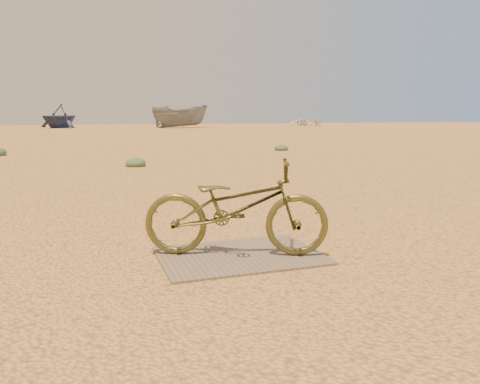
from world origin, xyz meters
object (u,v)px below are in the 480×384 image
object	(u,v)px
bicycle	(236,208)
boat_far_right	(309,121)
boat_mid_right	(180,116)
plywood_board	(240,256)
boat_far_left	(59,116)

from	to	relation	value
bicycle	boat_far_right	distance (m)	51.89
bicycle	boat_mid_right	size ratio (longest dim) A/B	0.30
plywood_board	boat_far_left	bearing A→B (deg)	94.04
boat_far_left	boat_far_right	distance (m)	27.55
plywood_board	boat_far_left	world-z (taller)	boat_far_left
boat_far_left	boat_far_right	size ratio (longest dim) A/B	0.88
boat_far_left	bicycle	bearing A→B (deg)	-45.94
boat_far_left	boat_mid_right	world-z (taller)	boat_far_left
bicycle	boat_far_right	size ratio (longest dim) A/B	0.35
boat_mid_right	plywood_board	bearing A→B (deg)	160.06
boat_far_right	plywood_board	bearing A→B (deg)	-116.31
bicycle	boat_far_right	bearing A→B (deg)	-6.98
bicycle	boat_far_right	xyz separation A→B (m)	(24.34, 45.83, 0.04)
plywood_board	boat_mid_right	bearing A→B (deg)	79.07
bicycle	boat_mid_right	world-z (taller)	boat_mid_right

